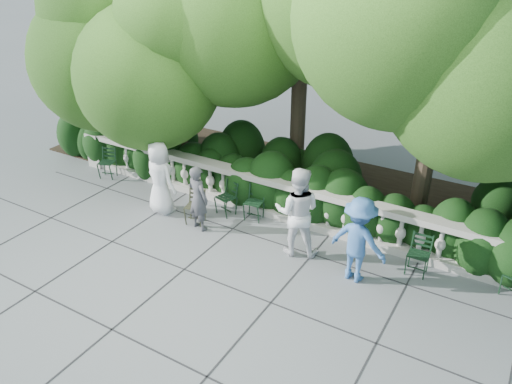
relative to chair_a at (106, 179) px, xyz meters
The scene contains 14 objects.
ground 5.05m from the chair_a, 13.64° to the right, with size 90.00×90.00×0.00m, color #585C60.
balustrade 4.97m from the chair_a, ahead, with size 12.00×0.44×1.00m.
shrub_hedge 5.23m from the chair_a, 20.21° to the left, with size 15.00×2.60×1.70m, color black, non-canonical shape.
tree_canopy 7.14m from the chair_a, 19.67° to the left, with size 15.04×6.52×6.78m.
chair_a is the anchor object (origin of this frame).
chair_b 3.86m from the chair_a, ahead, with size 0.44×0.48×0.84m, color black, non-canonical shape.
chair_d 4.62m from the chair_a, ahead, with size 0.44×0.48×0.84m, color black, non-canonical shape.
chair_e 8.46m from the chair_a, ahead, with size 0.44×0.48×0.84m, color black, non-canonical shape.
chair_f 10.15m from the chair_a, ahead, with size 0.44×0.48×0.84m, color black, non-canonical shape.
chair_weathered 3.63m from the chair_a, 11.83° to the right, with size 0.44×0.48×0.84m, color black, non-canonical shape.
person_businessman 2.71m from the chair_a, 12.63° to the right, with size 0.88×0.57×1.80m, color silver.
person_woman_grey 3.88m from the chair_a, 11.15° to the right, with size 0.56×0.37×1.55m, color #404045.
person_casual_man 6.16m from the chair_a, ahead, with size 0.95×0.74×1.95m, color silver.
person_older_blue 7.54m from the chair_a, ahead, with size 1.14×0.65×1.76m, color #3561A0.
Camera 1 is at (4.93, -7.30, 6.04)m, focal length 35.00 mm.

